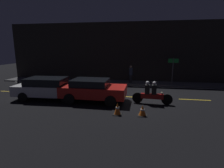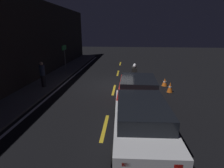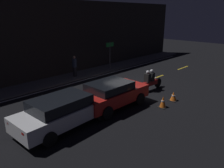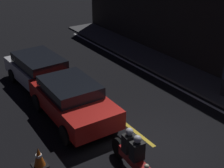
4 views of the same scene
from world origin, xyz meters
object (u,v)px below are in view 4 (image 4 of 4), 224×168
(sedan_white, at_px, (41,72))
(taxi_red, at_px, (72,99))
(motorcycle, at_px, (133,155))
(traffic_cone_near, at_px, (39,157))

(sedan_white, height_order, taxi_red, sedan_white)
(motorcycle, xyz_separation_m, traffic_cone_near, (-1.78, -2.11, -0.33))
(motorcycle, distance_m, traffic_cone_near, 2.78)
(motorcycle, relative_size, traffic_cone_near, 3.71)
(taxi_red, bearing_deg, sedan_white, -179.90)
(sedan_white, relative_size, traffic_cone_near, 7.12)
(sedan_white, bearing_deg, motorcycle, -2.46)
(taxi_red, distance_m, motorcycle, 3.63)
(sedan_white, xyz_separation_m, motorcycle, (6.64, 0.02, -0.11))
(sedan_white, height_order, traffic_cone_near, sedan_white)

